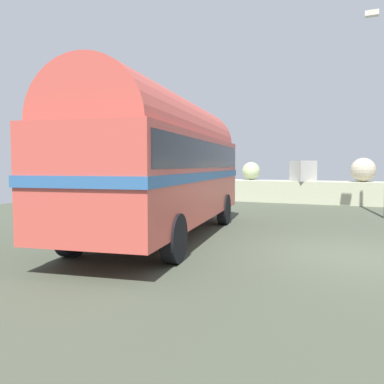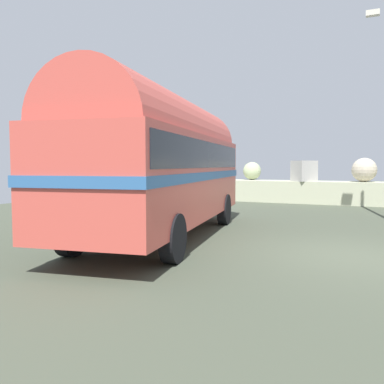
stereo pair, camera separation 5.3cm
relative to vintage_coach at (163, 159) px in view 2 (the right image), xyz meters
name	(u,v)px [view 2 (the right image)]	position (x,y,z in m)	size (l,w,h in m)	color
ground	(350,256)	(4.57, -0.31, -2.04)	(32.00, 26.00, 0.02)	#404738
breakwater	(362,189)	(4.38, 11.50, -1.29)	(31.36, 2.35, 2.49)	#B1B596
vintage_coach	(163,159)	(0.00, 0.00, 0.00)	(3.81, 8.86, 3.70)	black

